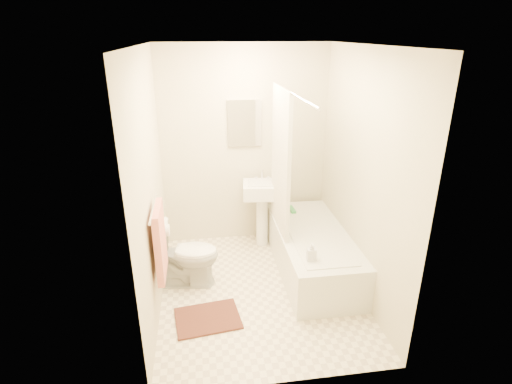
{
  "coord_description": "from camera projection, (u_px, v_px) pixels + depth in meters",
  "views": [
    {
      "loc": [
        -0.54,
        -3.44,
        2.5
      ],
      "look_at": [
        0.0,
        0.25,
        1.0
      ],
      "focal_mm": 28.0,
      "sensor_mm": 36.0,
      "label": 1
    }
  ],
  "objects": [
    {
      "name": "floor",
      "position": [
        259.0,
        290.0,
        4.17
      ],
      "size": [
        2.4,
        2.4,
        0.0
      ],
      "primitive_type": "plane",
      "color": "beige",
      "rests_on": "ground"
    },
    {
      "name": "ceiling",
      "position": [
        260.0,
        45.0,
        3.27
      ],
      "size": [
        2.4,
        2.4,
        0.0
      ],
      "primitive_type": "plane",
      "color": "white",
      "rests_on": "ground"
    },
    {
      "name": "wall_back",
      "position": [
        245.0,
        148.0,
        4.82
      ],
      "size": [
        2.0,
        0.02,
        2.4
      ],
      "primitive_type": "cube",
      "color": "beige",
      "rests_on": "ground"
    },
    {
      "name": "wall_left",
      "position": [
        150.0,
        188.0,
        3.58
      ],
      "size": [
        0.02,
        2.4,
        2.4
      ],
      "primitive_type": "cube",
      "color": "beige",
      "rests_on": "ground"
    },
    {
      "name": "wall_right",
      "position": [
        362.0,
        177.0,
        3.85
      ],
      "size": [
        0.02,
        2.4,
        2.4
      ],
      "primitive_type": "cube",
      "color": "beige",
      "rests_on": "ground"
    },
    {
      "name": "mirror",
      "position": [
        245.0,
        123.0,
        4.69
      ],
      "size": [
        0.4,
        0.03,
        0.55
      ],
      "primitive_type": "cube",
      "color": "white",
      "rests_on": "wall_back"
    },
    {
      "name": "curtain_rod",
      "position": [
        292.0,
        92.0,
        3.55
      ],
      "size": [
        0.03,
        1.7,
        0.03
      ],
      "primitive_type": "cylinder",
      "rotation": [
        1.57,
        0.0,
        0.0
      ],
      "color": "silver",
      "rests_on": "wall_back"
    },
    {
      "name": "shower_curtain",
      "position": [
        281.0,
        162.0,
        4.21
      ],
      "size": [
        0.04,
        0.8,
        1.55
      ],
      "primitive_type": "cube",
      "color": "silver",
      "rests_on": "curtain_rod"
    },
    {
      "name": "towel_bar",
      "position": [
        153.0,
        209.0,
        3.4
      ],
      "size": [
        0.02,
        0.6,
        0.02
      ],
      "primitive_type": "cylinder",
      "rotation": [
        1.57,
        0.0,
        0.0
      ],
      "color": "silver",
      "rests_on": "wall_left"
    },
    {
      "name": "towel",
      "position": [
        160.0,
        242.0,
        3.52
      ],
      "size": [
        0.06,
        0.45,
        0.66
      ],
      "primitive_type": "cube",
      "color": "#CC7266",
      "rests_on": "towel_bar"
    },
    {
      "name": "toilet_paper",
      "position": [
        164.0,
        231.0,
        3.89
      ],
      "size": [
        0.11,
        0.12,
        0.12
      ],
      "primitive_type": "cylinder",
      "rotation": [
        0.0,
        1.57,
        0.0
      ],
      "color": "white",
      "rests_on": "wall_left"
    },
    {
      "name": "toilet",
      "position": [
        185.0,
        254.0,
        4.16
      ],
      "size": [
        0.75,
        0.49,
        0.69
      ],
      "primitive_type": "imported",
      "rotation": [
        0.0,
        0.0,
        1.43
      ],
      "color": "white",
      "rests_on": "floor"
    },
    {
      "name": "sink",
      "position": [
        262.0,
        211.0,
        4.89
      ],
      "size": [
        0.5,
        0.42,
        0.91
      ],
      "primitive_type": null,
      "rotation": [
        0.0,
        0.0,
        -0.11
      ],
      "color": "white",
      "rests_on": "floor"
    },
    {
      "name": "bathtub",
      "position": [
        312.0,
        251.0,
        4.44
      ],
      "size": [
        0.73,
        1.68,
        0.47
      ],
      "primitive_type": null,
      "color": "silver",
      "rests_on": "floor"
    },
    {
      "name": "bath_mat",
      "position": [
        208.0,
        318.0,
        3.73
      ],
      "size": [
        0.64,
        0.51,
        0.02
      ],
      "primitive_type": "cube",
      "rotation": [
        0.0,
        0.0,
        0.13
      ],
      "color": "#49281B",
      "rests_on": "floor"
    },
    {
      "name": "soap_bottle",
      "position": [
        312.0,
        252.0,
        3.77
      ],
      "size": [
        0.09,
        0.1,
        0.19
      ],
      "primitive_type": "imported",
      "rotation": [
        0.0,
        0.0,
        -0.11
      ],
      "color": "white",
      "rests_on": "bathtub"
    },
    {
      "name": "scrub_brush",
      "position": [
        292.0,
        210.0,
        4.85
      ],
      "size": [
        0.07,
        0.19,
        0.04
      ],
      "primitive_type": "cube",
      "rotation": [
        0.0,
        0.0,
        0.06
      ],
      "color": "green",
      "rests_on": "bathtub"
    }
  ]
}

